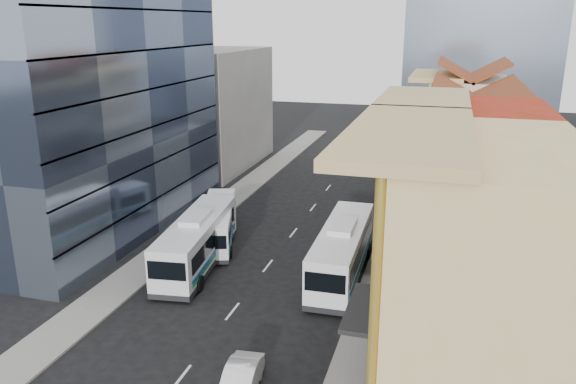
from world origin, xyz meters
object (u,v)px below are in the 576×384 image
(shophouse_tan, at_px, (483,268))
(sedan_right, at_px, (240,382))
(bus_left_near, at_px, (197,240))
(bus_left_far, at_px, (218,222))
(office_tower, at_px, (79,49))
(bus_right, at_px, (342,250))

(shophouse_tan, height_order, sedan_right, shophouse_tan)
(shophouse_tan, bearing_deg, bus_left_near, 155.26)
(bus_left_far, relative_size, sedan_right, 2.38)
(bus_left_near, distance_m, sedan_right, 15.58)
(shophouse_tan, bearing_deg, sedan_right, -157.54)
(shophouse_tan, distance_m, office_tower, 35.19)
(office_tower, height_order, bus_right, office_tower)
(bus_left_near, height_order, bus_right, same)
(sedan_right, bearing_deg, office_tower, 131.98)
(bus_left_far, relative_size, bus_right, 0.84)
(bus_left_near, height_order, bus_left_far, bus_left_near)
(bus_left_near, relative_size, bus_right, 1.00)
(bus_right, distance_m, sedan_right, 14.50)
(bus_right, bearing_deg, bus_left_near, -174.86)
(office_tower, relative_size, bus_right, 2.45)
(office_tower, distance_m, bus_left_near, 18.53)
(bus_left_far, height_order, sedan_right, bus_left_far)
(bus_left_far, bearing_deg, sedan_right, -82.44)
(bus_left_near, bearing_deg, sedan_right, -65.00)
(bus_left_near, bearing_deg, office_tower, 149.24)
(bus_left_far, height_order, bus_right, bus_right)
(bus_left_near, bearing_deg, shophouse_tan, -31.89)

